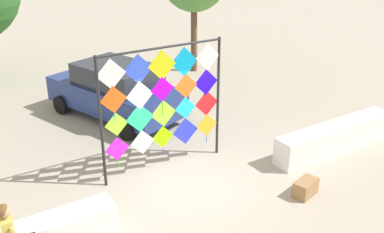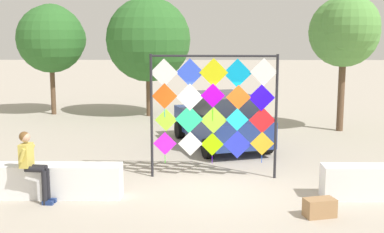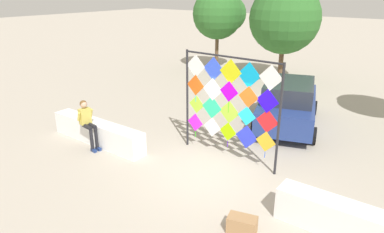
# 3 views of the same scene
# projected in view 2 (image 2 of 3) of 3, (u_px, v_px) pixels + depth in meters

# --- Properties ---
(ground) EXTENTS (120.00, 120.00, 0.00)m
(ground) POSITION_uv_depth(u_px,v_px,m) (221.00, 191.00, 11.96)
(ground) COLOR #ADA393
(plaza_ledge_left) EXTENTS (3.97, 0.59, 0.76)m
(plaza_ledge_left) POSITION_uv_depth(u_px,v_px,m) (35.00, 181.00, 11.50)
(plaza_ledge_left) COLOR white
(plaza_ledge_left) RESTS_ON ground
(kite_display_rack) EXTENTS (3.26, 0.16, 3.20)m
(kite_display_rack) POSITION_uv_depth(u_px,v_px,m) (214.00, 105.00, 12.82)
(kite_display_rack) COLOR #232328
(kite_display_rack) RESTS_ON ground
(seated_vendor) EXTENTS (0.74, 0.54, 1.61)m
(seated_vendor) POSITION_uv_depth(u_px,v_px,m) (32.00, 161.00, 10.98)
(seated_vendor) COLOR black
(seated_vendor) RESTS_ON ground
(parked_car) EXTENTS (3.25, 4.90, 1.75)m
(parked_car) POSITION_uv_depth(u_px,v_px,m) (221.00, 120.00, 16.67)
(parked_car) COLOR navy
(parked_car) RESTS_ON ground
(cardboard_box_large) EXTENTS (0.69, 0.50, 0.38)m
(cardboard_box_large) POSITION_uv_depth(u_px,v_px,m) (320.00, 208.00, 10.28)
(cardboard_box_large) COLOR #9E754C
(cardboard_box_large) RESTS_ON ground
(tree_palm_like) EXTENTS (3.76, 3.76, 5.33)m
(tree_palm_like) POSITION_uv_depth(u_px,v_px,m) (146.00, 40.00, 22.49)
(tree_palm_like) COLOR brown
(tree_palm_like) RESTS_ON ground
(tree_broadleaf) EXTENTS (2.63, 2.94, 5.09)m
(tree_broadleaf) POSITION_uv_depth(u_px,v_px,m) (346.00, 30.00, 18.61)
(tree_broadleaf) COLOR brown
(tree_broadleaf) RESTS_ON ground
(tree_far_right) EXTENTS (3.08, 3.33, 5.05)m
(tree_far_right) POSITION_uv_depth(u_px,v_px,m) (52.00, 37.00, 22.97)
(tree_far_right) COLOR brown
(tree_far_right) RESTS_ON ground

